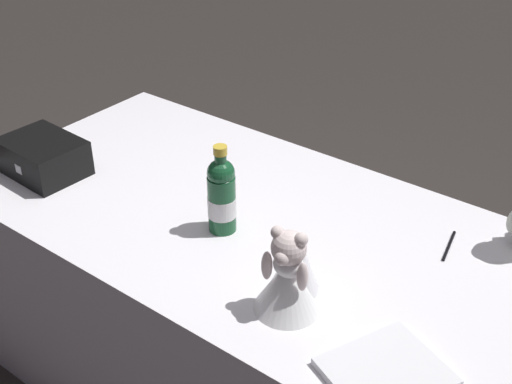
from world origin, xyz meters
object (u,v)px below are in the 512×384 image
at_px(teddy_bear_bride, 290,272).
at_px(champagne_bottle, 222,195).
at_px(guestbook, 386,372).
at_px(signing_pen, 449,245).
at_px(gift_case_black, 43,157).

distance_m(teddy_bear_bride, champagne_bottle, 0.38).
xyz_separation_m(champagne_bottle, guestbook, (0.66, -0.22, -0.11)).
distance_m(signing_pen, gift_case_black, 1.34).
bearing_deg(signing_pen, champagne_bottle, -150.18).
height_order(teddy_bear_bride, guestbook, teddy_bear_bride).
xyz_separation_m(teddy_bear_bride, gift_case_black, (-1.04, 0.05, -0.04)).
distance_m(champagne_bottle, guestbook, 0.70).
bearing_deg(signing_pen, teddy_bear_bride, -114.86).
bearing_deg(gift_case_black, signing_pen, 19.01).
xyz_separation_m(signing_pen, gift_case_black, (-1.26, -0.44, 0.06)).
relative_size(champagne_bottle, guestbook, 1.09).
bearing_deg(teddy_bear_bride, guestbook, -12.25).
relative_size(signing_pen, guestbook, 0.60).
bearing_deg(guestbook, champagne_bottle, -174.97).
bearing_deg(signing_pen, guestbook, -81.00).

